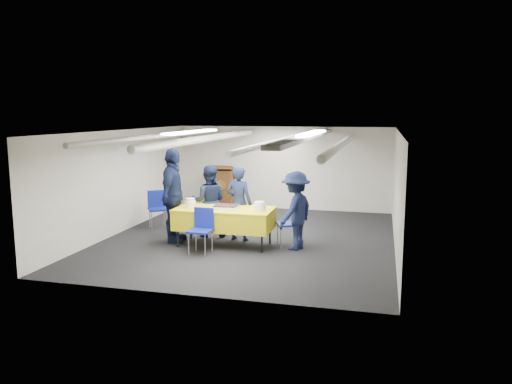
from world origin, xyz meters
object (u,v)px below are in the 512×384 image
podium (223,187)px  sailor_b (209,201)px  sailor_c (173,196)px  chair_left (157,205)px  serving_table (224,219)px  chair_right (292,220)px  sheet_cake (226,207)px  chair_near (202,226)px  sailor_d (295,211)px  sailor_a (239,203)px

podium → sailor_b: (0.68, -3.10, 0.17)m
sailor_c → chair_left: bearing=30.2°
serving_table → podium: podium is taller
chair_right → sailor_c: sailor_c is taller
sheet_cake → podium: 3.99m
chair_near → chair_left: (-1.78, 1.77, 0.00)m
sheet_cake → chair_near: chair_near is taller
serving_table → sheet_cake: 0.26m
sailor_b → sailor_d: (1.99, -0.55, -0.01)m
podium → chair_near: bearing=-77.3°
sailor_a → sailor_b: sailor_a is taller
chair_left → sailor_a: (2.20, -0.66, 0.26)m
podium → sailor_c: bearing=-88.3°
serving_table → sailor_c: 1.20m
chair_left → sailor_a: size_ratio=0.55×
chair_right → podium: bearing=127.0°
podium → sailor_c: sailor_c is taller
chair_near → sheet_cake: bearing=62.3°
podium → sailor_a: sailor_a is taller
sailor_a → sailor_c: size_ratio=0.81×
chair_left → chair_right: bearing=-13.7°
chair_near → sailor_b: (-0.30, 1.25, 0.25)m
sheet_cake → sailor_d: bearing=5.2°
chair_left → serving_table: bearing=-29.5°
sailor_d → sheet_cake: bearing=-64.4°
podium → chair_left: bearing=-107.2°
serving_table → chair_left: (-2.03, 1.15, -0.03)m
podium → chair_left: (-0.80, -2.58, -0.08)m
podium → chair_right: size_ratio=1.44×
sheet_cake → sailor_c: bearing=177.0°
podium → sailor_d: (2.67, -3.64, 0.16)m
chair_left → sailor_b: (1.48, -0.52, 0.25)m
sheet_cake → chair_right: bearing=16.5°
chair_right → sailor_b: size_ratio=0.56×
sheet_cake → podium: bearing=108.8°
sheet_cake → sailor_d: (1.39, 0.13, -0.03)m
serving_table → sailor_a: (0.17, 0.49, 0.24)m
sheet_cake → sailor_c: 1.19m
serving_table → sheet_cake: (0.05, -0.04, 0.25)m
serving_table → chair_left: bearing=150.5°
sailor_c → chair_right: bearing=-91.2°
serving_table → sheet_cake: bearing=-37.0°
sailor_c → sailor_d: sailor_c is taller
serving_table → sailor_b: 0.87m
serving_table → chair_left: 2.34m
sailor_b → chair_right: bearing=157.4°
chair_near → sailor_a: 1.22m
chair_near → sailor_b: size_ratio=0.56×
sheet_cake → chair_near: size_ratio=0.55×
chair_left → sheet_cake: bearing=-29.7°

